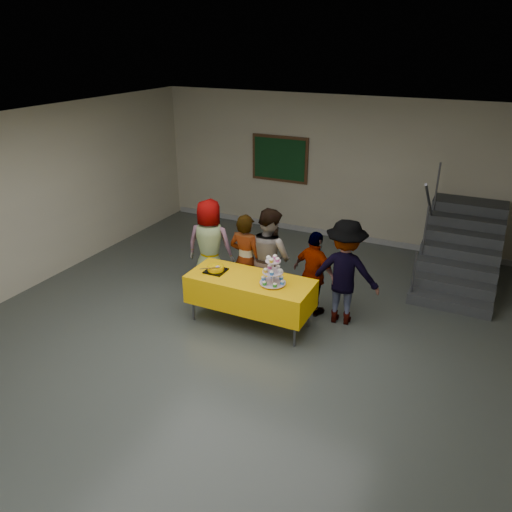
{
  "coord_description": "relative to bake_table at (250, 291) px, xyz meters",
  "views": [
    {
      "loc": [
        2.95,
        -4.98,
        4.05
      ],
      "look_at": [
        0.01,
        1.14,
        1.05
      ],
      "focal_mm": 35.0,
      "sensor_mm": 36.0,
      "label": 1
    }
  ],
  "objects": [
    {
      "name": "schoolchild_d",
      "position": [
        0.76,
        0.71,
        0.13
      ],
      "size": [
        0.87,
        0.59,
        1.38
      ],
      "primitive_type": "imported",
      "rotation": [
        0.0,
        0.0,
        2.79
      ],
      "color": "slate",
      "rests_on": "ground"
    },
    {
      "name": "staircase",
      "position": [
        2.69,
        3.19,
        -0.07
      ],
      "size": [
        1.3,
        2.4,
        2.04
      ],
      "color": "#424447",
      "rests_on": "ground"
    },
    {
      "name": "cupcake_stand",
      "position": [
        0.38,
        -0.04,
        0.39
      ],
      "size": [
        0.38,
        0.38,
        0.44
      ],
      "color": "silver",
      "rests_on": "bake_table"
    },
    {
      "name": "bear_cake",
      "position": [
        -0.58,
        -0.02,
        0.27
      ],
      "size": [
        0.32,
        0.36,
        0.12
      ],
      "color": "black",
      "rests_on": "bake_table"
    },
    {
      "name": "schoolchild_a",
      "position": [
        -1.12,
        0.73,
        0.25
      ],
      "size": [
        0.88,
        0.67,
        1.62
      ],
      "primitive_type": "imported",
      "rotation": [
        0.0,
        0.0,
        3.36
      ],
      "color": "slate",
      "rests_on": "ground"
    },
    {
      "name": "room_shell",
      "position": [
        -0.01,
        -0.92,
        1.57
      ],
      "size": [
        10.0,
        10.04,
        3.02
      ],
      "color": "#4C514C",
      "rests_on": "ground"
    },
    {
      "name": "bake_table",
      "position": [
        0.0,
        0.0,
        0.0
      ],
      "size": [
        1.88,
        0.78,
        0.77
      ],
      "color": "#595960",
      "rests_on": "ground"
    },
    {
      "name": "noticeboard",
      "position": [
        -1.27,
        4.03,
        1.04
      ],
      "size": [
        1.3,
        0.05,
        1.0
      ],
      "color": "#472B16",
      "rests_on": "ground"
    },
    {
      "name": "schoolchild_b",
      "position": [
        -0.35,
        0.54,
        0.22
      ],
      "size": [
        0.59,
        0.4,
        1.55
      ],
      "primitive_type": "imported",
      "rotation": [
        0.0,
        0.0,
        3.08
      ],
      "color": "slate",
      "rests_on": "ground"
    },
    {
      "name": "schoolchild_e",
      "position": [
        1.23,
        0.7,
        0.27
      ],
      "size": [
        1.13,
        0.73,
        1.64
      ],
      "primitive_type": "imported",
      "rotation": [
        0.0,
        0.0,
        3.26
      ],
      "color": "slate",
      "rests_on": "ground"
    },
    {
      "name": "schoolchild_c",
      "position": [
        -0.01,
        0.71,
        0.26
      ],
      "size": [
        0.98,
        0.89,
        1.64
      ],
      "primitive_type": "imported",
      "rotation": [
        0.0,
        0.0,
        2.72
      ],
      "color": "slate",
      "rests_on": "ground"
    }
  ]
}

